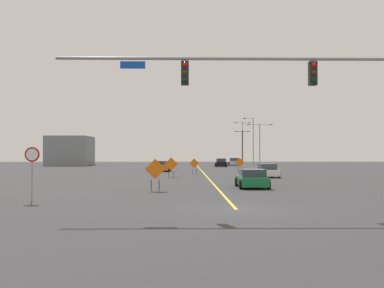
{
  "coord_description": "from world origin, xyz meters",
  "views": [
    {
      "loc": [
        -2.26,
        -18.92,
        2.51
      ],
      "look_at": [
        -1.5,
        28.0,
        3.43
      ],
      "focal_mm": 40.36,
      "sensor_mm": 36.0,
      "label": 1
    }
  ],
  "objects_px": {
    "car_green_distant": "(252,179)",
    "car_silver_approaching": "(234,162)",
    "construction_sign_left_lane": "(171,165)",
    "traffic_signal_assembly": "(308,85)",
    "street_lamp_far_left": "(253,139)",
    "car_black_far": "(221,163)",
    "stop_sign": "(32,163)",
    "street_lamp_far_right": "(242,144)",
    "car_orange_passing": "(163,166)",
    "construction_sign_right_shoulder": "(155,171)",
    "car_white_mid": "(267,171)",
    "construction_sign_median_near": "(240,163)",
    "construction_sign_right_lane": "(194,164)",
    "street_lamp_near_left": "(243,139)",
    "street_lamp_near_right": "(260,141)"
  },
  "relations": [
    {
      "from": "street_lamp_far_left",
      "to": "car_white_mid",
      "type": "distance_m",
      "value": 39.75
    },
    {
      "from": "street_lamp_far_right",
      "to": "construction_sign_median_near",
      "type": "height_order",
      "value": "street_lamp_far_right"
    },
    {
      "from": "street_lamp_far_right",
      "to": "construction_sign_right_shoulder",
      "type": "xyz_separation_m",
      "value": [
        -14.24,
        -64.24,
        -2.96
      ]
    },
    {
      "from": "car_green_distant",
      "to": "car_silver_approaching",
      "type": "bearing_deg",
      "value": 84.89
    },
    {
      "from": "traffic_signal_assembly",
      "to": "construction_sign_left_lane",
      "type": "relative_size",
      "value": 8.48
    },
    {
      "from": "construction_sign_median_near",
      "to": "car_orange_passing",
      "type": "xyz_separation_m",
      "value": [
        -10.04,
        2.05,
        -0.48
      ]
    },
    {
      "from": "car_orange_passing",
      "to": "street_lamp_near_left",
      "type": "bearing_deg",
      "value": 66.95
    },
    {
      "from": "construction_sign_right_shoulder",
      "to": "car_silver_approaching",
      "type": "relative_size",
      "value": 0.49
    },
    {
      "from": "traffic_signal_assembly",
      "to": "construction_sign_left_lane",
      "type": "height_order",
      "value": "traffic_signal_assembly"
    },
    {
      "from": "construction_sign_right_lane",
      "to": "car_orange_passing",
      "type": "height_order",
      "value": "construction_sign_right_lane"
    },
    {
      "from": "street_lamp_far_left",
      "to": "construction_sign_median_near",
      "type": "bearing_deg",
      "value": -102.31
    },
    {
      "from": "street_lamp_far_right",
      "to": "car_silver_approaching",
      "type": "height_order",
      "value": "street_lamp_far_right"
    },
    {
      "from": "street_lamp_far_left",
      "to": "construction_sign_right_lane",
      "type": "distance_m",
      "value": 36.11
    },
    {
      "from": "street_lamp_far_right",
      "to": "construction_sign_left_lane",
      "type": "bearing_deg",
      "value": -105.74
    },
    {
      "from": "construction_sign_right_shoulder",
      "to": "street_lamp_far_left",
      "type": "bearing_deg",
      "value": 74.69
    },
    {
      "from": "street_lamp_near_right",
      "to": "car_black_far",
      "type": "distance_m",
      "value": 8.76
    },
    {
      "from": "street_lamp_far_right",
      "to": "car_orange_passing",
      "type": "bearing_deg",
      "value": -113.66
    },
    {
      "from": "construction_sign_median_near",
      "to": "car_white_mid",
      "type": "distance_m",
      "value": 11.88
    },
    {
      "from": "traffic_signal_assembly",
      "to": "street_lamp_far_right",
      "type": "height_order",
      "value": "traffic_signal_assembly"
    },
    {
      "from": "car_silver_approaching",
      "to": "street_lamp_near_right",
      "type": "bearing_deg",
      "value": -49.7
    },
    {
      "from": "street_lamp_near_left",
      "to": "construction_sign_right_lane",
      "type": "bearing_deg",
      "value": -104.43
    },
    {
      "from": "construction_sign_left_lane",
      "to": "car_orange_passing",
      "type": "height_order",
      "value": "construction_sign_left_lane"
    },
    {
      "from": "street_lamp_near_left",
      "to": "car_orange_passing",
      "type": "bearing_deg",
      "value": -113.05
    },
    {
      "from": "car_silver_approaching",
      "to": "construction_sign_left_lane",
      "type": "bearing_deg",
      "value": -105.39
    },
    {
      "from": "traffic_signal_assembly",
      "to": "street_lamp_far_left",
      "type": "height_order",
      "value": "street_lamp_far_left"
    },
    {
      "from": "car_black_far",
      "to": "car_silver_approaching",
      "type": "distance_m",
      "value": 8.16
    },
    {
      "from": "construction_sign_median_near",
      "to": "car_black_far",
      "type": "distance_m",
      "value": 20.33
    },
    {
      "from": "stop_sign",
      "to": "construction_sign_left_lane",
      "type": "relative_size",
      "value": 1.38
    },
    {
      "from": "car_white_mid",
      "to": "street_lamp_far_right",
      "type": "bearing_deg",
      "value": 85.34
    },
    {
      "from": "street_lamp_near_left",
      "to": "car_orange_passing",
      "type": "height_order",
      "value": "street_lamp_near_left"
    },
    {
      "from": "stop_sign",
      "to": "construction_sign_right_lane",
      "type": "relative_size",
      "value": 1.52
    },
    {
      "from": "street_lamp_near_left",
      "to": "construction_sign_right_lane",
      "type": "relative_size",
      "value": 5.01
    },
    {
      "from": "construction_sign_right_shoulder",
      "to": "car_black_far",
      "type": "bearing_deg",
      "value": 80.16
    },
    {
      "from": "car_white_mid",
      "to": "car_green_distant",
      "type": "bearing_deg",
      "value": -105.22
    },
    {
      "from": "construction_sign_right_shoulder",
      "to": "car_orange_passing",
      "type": "height_order",
      "value": "construction_sign_right_shoulder"
    },
    {
      "from": "car_orange_passing",
      "to": "construction_sign_left_lane",
      "type": "bearing_deg",
      "value": -83.51
    },
    {
      "from": "stop_sign",
      "to": "street_lamp_far_left",
      "type": "height_order",
      "value": "street_lamp_far_left"
    },
    {
      "from": "street_lamp_far_left",
      "to": "car_black_far",
      "type": "distance_m",
      "value": 10.73
    },
    {
      "from": "street_lamp_far_left",
      "to": "construction_sign_left_lane",
      "type": "height_order",
      "value": "street_lamp_far_left"
    },
    {
      "from": "street_lamp_near_left",
      "to": "construction_sign_median_near",
      "type": "xyz_separation_m",
      "value": [
        -5.61,
        -38.83,
        -4.24
      ]
    },
    {
      "from": "construction_sign_right_shoulder",
      "to": "car_silver_approaching",
      "type": "height_order",
      "value": "construction_sign_right_shoulder"
    },
    {
      "from": "street_lamp_near_right",
      "to": "construction_sign_right_lane",
      "type": "bearing_deg",
      "value": -113.27
    },
    {
      "from": "construction_sign_left_lane",
      "to": "construction_sign_right_lane",
      "type": "relative_size",
      "value": 1.1
    },
    {
      "from": "street_lamp_near_right",
      "to": "car_green_distant",
      "type": "bearing_deg",
      "value": -100.53
    },
    {
      "from": "traffic_signal_assembly",
      "to": "street_lamp_far_right",
      "type": "bearing_deg",
      "value": 84.68
    },
    {
      "from": "stop_sign",
      "to": "car_green_distant",
      "type": "distance_m",
      "value": 15.25
    },
    {
      "from": "street_lamp_far_left",
      "to": "street_lamp_near_right",
      "type": "bearing_deg",
      "value": -82.32
    },
    {
      "from": "street_lamp_far_left",
      "to": "construction_sign_left_lane",
      "type": "relative_size",
      "value": 4.58
    },
    {
      "from": "stop_sign",
      "to": "car_orange_passing",
      "type": "distance_m",
      "value": 35.79
    },
    {
      "from": "car_black_far",
      "to": "car_silver_approaching",
      "type": "bearing_deg",
      "value": 67.16
    }
  ]
}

